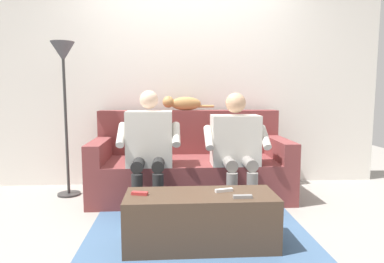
{
  "coord_description": "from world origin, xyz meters",
  "views": [
    {
      "loc": [
        0.21,
        3.45,
        1.11
      ],
      "look_at": [
        0.0,
        0.12,
        0.72
      ],
      "focal_mm": 31.88,
      "sensor_mm": 36.0,
      "label": 1
    }
  ],
  "objects": [
    {
      "name": "remote_red",
      "position": [
        0.43,
        1.08,
        0.4
      ],
      "size": [
        0.12,
        0.07,
        0.02
      ],
      "primitive_type": "cube",
      "rotation": [
        0.0,
        0.0,
        2.89
      ],
      "color": "#B73333",
      "rests_on": "coffee_table"
    },
    {
      "name": "remote_white",
      "position": [
        -0.18,
        1.05,
        0.4
      ],
      "size": [
        0.14,
        0.06,
        0.02
      ],
      "primitive_type": "cube",
      "rotation": [
        0.0,
        0.0,
        0.27
      ],
      "color": "white",
      "rests_on": "coffee_table"
    },
    {
      "name": "remote_gray",
      "position": [
        -0.28,
        1.21,
        0.4
      ],
      "size": [
        0.13,
        0.03,
        0.02
      ],
      "primitive_type": "cube",
      "rotation": [
        0.0,
        0.0,
        3.14
      ],
      "color": "gray",
      "rests_on": "coffee_table"
    },
    {
      "name": "cat_on_backrest",
      "position": [
        0.09,
        -0.44,
        0.98
      ],
      "size": [
        0.59,
        0.13,
        0.17
      ],
      "color": "#B7844C",
      "rests_on": "couch"
    },
    {
      "name": "person_left_seated",
      "position": [
        -0.41,
        0.26,
        0.62
      ],
      "size": [
        0.61,
        0.55,
        1.1
      ],
      "color": "beige",
      "rests_on": "ground"
    },
    {
      "name": "person_right_seated",
      "position": [
        0.41,
        0.25,
        0.63
      ],
      "size": [
        0.58,
        0.55,
        1.12
      ],
      "color": "beige",
      "rests_on": "ground"
    },
    {
      "name": "back_wall",
      "position": [
        0.0,
        -0.66,
        1.3
      ],
      "size": [
        4.64,
        0.06,
        2.6
      ],
      "primitive_type": "cube",
      "color": "silver",
      "rests_on": "ground"
    },
    {
      "name": "floor_lamp",
      "position": [
        1.32,
        -0.22,
        1.33
      ],
      "size": [
        0.24,
        0.24,
        1.63
      ],
      "color": "#2D2D2D",
      "rests_on": "ground"
    },
    {
      "name": "ground_plane",
      "position": [
        0.0,
        0.6,
        0.0
      ],
      "size": [
        8.0,
        8.0,
        0.0
      ],
      "primitive_type": "plane",
      "color": "gray"
    },
    {
      "name": "coffee_table",
      "position": [
        0.0,
        1.09,
        0.19
      ],
      "size": [
        1.08,
        0.42,
        0.39
      ],
      "color": "#4C3828",
      "rests_on": "ground"
    },
    {
      "name": "floor_rug",
      "position": [
        0.0,
        0.93,
        0.0
      ],
      "size": [
        1.74,
        1.63,
        0.01
      ],
      "primitive_type": "cube",
      "color": "#426084",
      "rests_on": "ground"
    },
    {
      "name": "couch",
      "position": [
        0.0,
        -0.16,
        0.31
      ],
      "size": [
        2.04,
        0.89,
        0.9
      ],
      "color": "brown",
      "rests_on": "ground"
    }
  ]
}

